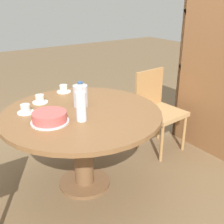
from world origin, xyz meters
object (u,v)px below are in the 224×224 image
(chair_a, at_px, (158,108))
(coffee_pot, at_px, (80,95))
(water_bottle, at_px, (81,105))
(cake_main, at_px, (50,118))
(cup_a, at_px, (40,99))
(cup_b, at_px, (64,89))
(bookshelf, at_px, (221,74))
(cup_c, at_px, (26,109))

(chair_a, height_order, coffee_pot, coffee_pot)
(water_bottle, bearing_deg, cake_main, -114.72)
(water_bottle, distance_m, cake_main, 0.25)
(cup_a, distance_m, cup_b, 0.33)
(water_bottle, xyz_separation_m, cup_a, (-0.54, -0.12, -0.09))
(cake_main, bearing_deg, cup_a, 167.83)
(cup_a, xyz_separation_m, cup_b, (-0.15, 0.30, 0.00))
(bookshelf, relative_size, cup_a, 12.67)
(cake_main, relative_size, cup_b, 2.07)
(coffee_pot, relative_size, cup_b, 1.62)
(water_bottle, xyz_separation_m, cake_main, (-0.10, -0.21, -0.08))
(cup_a, bearing_deg, water_bottle, 12.26)
(bookshelf, bearing_deg, water_bottle, 87.17)
(chair_a, bearing_deg, cup_b, 151.22)
(bookshelf, height_order, coffee_pot, bookshelf)
(chair_a, relative_size, cup_c, 6.24)
(chair_a, height_order, cup_c, chair_a)
(water_bottle, height_order, cake_main, water_bottle)
(bookshelf, bearing_deg, cup_c, 76.11)
(cup_b, distance_m, cup_c, 0.57)
(chair_a, relative_size, water_bottle, 2.83)
(bookshelf, relative_size, cake_main, 6.12)
(coffee_pot, xyz_separation_m, cake_main, (0.17, -0.35, -0.06))
(bookshelf, distance_m, cup_c, 1.92)
(cup_a, xyz_separation_m, cup_c, (0.16, -0.18, 0.00))
(coffee_pot, relative_size, cup_c, 1.62)
(chair_a, bearing_deg, coffee_pot, 176.97)
(coffee_pot, height_order, cake_main, coffee_pot)
(cake_main, xyz_separation_m, cup_c, (-0.29, -0.09, -0.01))
(coffee_pot, bearing_deg, bookshelf, 76.49)
(chair_a, distance_m, cup_c, 1.40)
(cake_main, bearing_deg, cup_b, 146.38)
(cup_a, bearing_deg, cup_c, -48.98)
(coffee_pot, distance_m, cup_c, 0.46)
(chair_a, bearing_deg, cake_main, -176.13)
(bookshelf, height_order, water_bottle, bookshelf)
(chair_a, bearing_deg, water_bottle, -169.47)
(cup_b, bearing_deg, cup_a, -63.34)
(bookshelf, height_order, cup_c, bookshelf)
(chair_a, xyz_separation_m, bookshelf, (0.37, 0.49, 0.38))
(water_bottle, bearing_deg, chair_a, 105.35)
(water_bottle, relative_size, cup_b, 2.20)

